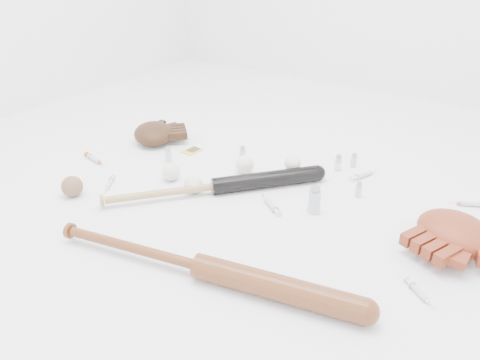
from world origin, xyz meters
The scene contains 23 objects.
bat_dark centered at (-0.11, -0.05, 0.03)m, with size 0.87×0.06×0.06m, color black, non-canonical shape.
bat_wood centered at (0.13, -0.45, 0.04)m, with size 0.98×0.07×0.07m, color brown, non-canonical shape.
glove_dark centered at (-0.63, 0.18, 0.05)m, with size 0.25×0.25×0.09m, color #321C0E, non-canonical shape.
glove_tan centered at (0.70, 0.10, 0.05)m, with size 0.29×0.29×0.10m, color maroon, non-canonical shape.
trading_card centered at (-0.42, 0.20, 0.00)m, with size 0.06×0.09×0.00m, color yellow.
pedestal centered at (0.07, 0.22, 0.02)m, with size 0.06×0.06×0.04m, color white.
baseball_on_pedestal centered at (0.07, 0.22, 0.07)m, with size 0.06×0.06×0.06m, color white.
baseball_left centered at (-0.32, -0.06, 0.04)m, with size 0.07×0.07×0.07m, color white.
baseball_upper centered at (-0.11, 0.16, 0.04)m, with size 0.07×0.07×0.07m, color white.
baseball_mid centered at (-0.18, -0.08, 0.04)m, with size 0.07×0.07×0.07m, color white.
baseball_aged centered at (-0.54, -0.35, 0.04)m, with size 0.08×0.08×0.08m, color brown.
syringe_0 centered at (-0.49, -0.22, 0.01)m, with size 0.14×0.02×0.02m, color #ADBCC6, non-canonical shape.
syringe_1 centered at (0.11, -0.01, 0.01)m, with size 0.17×0.03×0.02m, color #ADBCC6, non-canonical shape.
syringe_2 centered at (0.30, 0.39, 0.01)m, with size 0.17×0.03×0.02m, color #ADBCC6, non-canonical shape.
syringe_3 centered at (0.67, -0.18, 0.01)m, with size 0.13×0.02×0.02m, color #ADBCC6, non-canonical shape.
syringe_4 centered at (0.70, 0.39, 0.01)m, with size 0.15×0.03×0.02m, color #ADBCC6, non-canonical shape.
syringe_5 centered at (-0.70, -0.11, 0.01)m, with size 0.16×0.03×0.02m, color #ADBCC6, non-canonical shape.
vial_0 centered at (0.19, 0.38, 0.03)m, with size 0.03×0.03×0.07m, color #B3BEC5.
vial_1 centered at (0.23, 0.45, 0.03)m, with size 0.02×0.02×0.06m, color #B3BEC5.
vial_2 centered at (-0.18, 0.24, 0.03)m, with size 0.03×0.03×0.07m, color #B3BEC5.
vial_3 centered at (0.25, 0.04, 0.05)m, with size 0.04×0.04×0.10m, color #B3BEC5.
vial_4 centered at (-0.44, 0.06, 0.03)m, with size 0.03×0.03×0.07m, color #B3BEC5.
vial_5 centered at (0.34, 0.23, 0.03)m, with size 0.02×0.02×0.06m, color #B3BEC5.
Camera 1 is at (0.81, -1.25, 0.88)m, focal length 35.00 mm.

